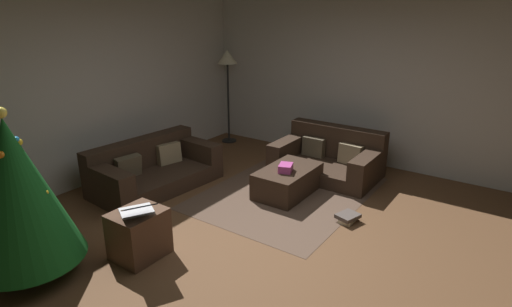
{
  "coord_description": "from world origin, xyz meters",
  "views": [
    {
      "loc": [
        -3.35,
        -2.18,
        2.46
      ],
      "look_at": [
        0.63,
        0.6,
        0.75
      ],
      "focal_mm": 29.14,
      "sensor_mm": 36.0,
      "label": 1
    }
  ],
  "objects_px": {
    "christmas_tree": "(17,192)",
    "laptop": "(137,210)",
    "side_table": "(139,234)",
    "ottoman": "(288,181)",
    "couch_left": "(152,169)",
    "couch_right": "(329,158)",
    "tv_remote": "(286,169)",
    "book_stack": "(348,217)",
    "gift_box": "(286,168)",
    "corner_lamp": "(227,64)"
  },
  "relations": [
    {
      "from": "christmas_tree",
      "to": "laptop",
      "type": "height_order",
      "value": "christmas_tree"
    },
    {
      "from": "side_table",
      "to": "laptop",
      "type": "height_order",
      "value": "laptop"
    },
    {
      "from": "christmas_tree",
      "to": "laptop",
      "type": "distance_m",
      "value": 1.08
    },
    {
      "from": "ottoman",
      "to": "couch_left",
      "type": "bearing_deg",
      "value": 117.4
    },
    {
      "from": "couch_right",
      "to": "side_table",
      "type": "bearing_deg",
      "value": 79.12
    },
    {
      "from": "tv_remote",
      "to": "book_stack",
      "type": "height_order",
      "value": "tv_remote"
    },
    {
      "from": "gift_box",
      "to": "tv_remote",
      "type": "bearing_deg",
      "value": 30.83
    },
    {
      "from": "ottoman",
      "to": "corner_lamp",
      "type": "distance_m",
      "value": 2.89
    },
    {
      "from": "couch_right",
      "to": "book_stack",
      "type": "relative_size",
      "value": 5.0
    },
    {
      "from": "couch_right",
      "to": "corner_lamp",
      "type": "xyz_separation_m",
      "value": [
        0.41,
        2.31,
        1.22
      ]
    },
    {
      "from": "laptop",
      "to": "book_stack",
      "type": "xyz_separation_m",
      "value": [
        1.97,
        -1.43,
        -0.51
      ]
    },
    {
      "from": "gift_box",
      "to": "book_stack",
      "type": "distance_m",
      "value": 1.08
    },
    {
      "from": "couch_left",
      "to": "christmas_tree",
      "type": "height_order",
      "value": "christmas_tree"
    },
    {
      "from": "couch_left",
      "to": "gift_box",
      "type": "bearing_deg",
      "value": 118.43
    },
    {
      "from": "gift_box",
      "to": "book_stack",
      "type": "bearing_deg",
      "value": -100.07
    },
    {
      "from": "couch_left",
      "to": "side_table",
      "type": "xyz_separation_m",
      "value": [
        -1.32,
        -1.28,
        -0.0
      ]
    },
    {
      "from": "christmas_tree",
      "to": "side_table",
      "type": "relative_size",
      "value": 3.21
    },
    {
      "from": "side_table",
      "to": "couch_left",
      "type": "bearing_deg",
      "value": 44.01
    },
    {
      "from": "gift_box",
      "to": "book_stack",
      "type": "height_order",
      "value": "gift_box"
    },
    {
      "from": "ottoman",
      "to": "side_table",
      "type": "xyz_separation_m",
      "value": [
        -2.22,
        0.46,
        0.07
      ]
    },
    {
      "from": "laptop",
      "to": "tv_remote",
      "type": "bearing_deg",
      "value": -10.45
    },
    {
      "from": "side_table",
      "to": "corner_lamp",
      "type": "bearing_deg",
      "value": 25.14
    },
    {
      "from": "laptop",
      "to": "couch_right",
      "type": "bearing_deg",
      "value": -9.6
    },
    {
      "from": "tv_remote",
      "to": "book_stack",
      "type": "distance_m",
      "value": 1.1
    },
    {
      "from": "gift_box",
      "to": "couch_right",
      "type": "bearing_deg",
      "value": -6.21
    },
    {
      "from": "couch_right",
      "to": "side_table",
      "type": "height_order",
      "value": "couch_right"
    },
    {
      "from": "couch_left",
      "to": "ottoman",
      "type": "relative_size",
      "value": 1.87
    },
    {
      "from": "couch_left",
      "to": "laptop",
      "type": "height_order",
      "value": "laptop"
    },
    {
      "from": "laptop",
      "to": "corner_lamp",
      "type": "height_order",
      "value": "corner_lamp"
    },
    {
      "from": "tv_remote",
      "to": "side_table",
      "type": "height_order",
      "value": "side_table"
    },
    {
      "from": "tv_remote",
      "to": "corner_lamp",
      "type": "height_order",
      "value": "corner_lamp"
    },
    {
      "from": "couch_left",
      "to": "couch_right",
      "type": "distance_m",
      "value": 2.68
    },
    {
      "from": "ottoman",
      "to": "tv_remote",
      "type": "height_order",
      "value": "tv_remote"
    },
    {
      "from": "couch_left",
      "to": "gift_box",
      "type": "distance_m",
      "value": 1.94
    },
    {
      "from": "gift_box",
      "to": "laptop",
      "type": "relative_size",
      "value": 0.43
    },
    {
      "from": "gift_box",
      "to": "corner_lamp",
      "type": "height_order",
      "value": "corner_lamp"
    },
    {
      "from": "laptop",
      "to": "christmas_tree",
      "type": "bearing_deg",
      "value": 139.43
    },
    {
      "from": "couch_left",
      "to": "tv_remote",
      "type": "relative_size",
      "value": 11.58
    },
    {
      "from": "ottoman",
      "to": "side_table",
      "type": "distance_m",
      "value": 2.27
    },
    {
      "from": "couch_left",
      "to": "couch_right",
      "type": "relative_size",
      "value": 1.19
    },
    {
      "from": "book_stack",
      "to": "gift_box",
      "type": "bearing_deg",
      "value": 79.93
    },
    {
      "from": "book_stack",
      "to": "christmas_tree",
      "type": "bearing_deg",
      "value": 142.64
    },
    {
      "from": "christmas_tree",
      "to": "side_table",
      "type": "xyz_separation_m",
      "value": [
        0.81,
        -0.61,
        -0.62
      ]
    },
    {
      "from": "couch_right",
      "to": "tv_remote",
      "type": "xyz_separation_m",
      "value": [
        -1.07,
        0.15,
        0.12
      ]
    },
    {
      "from": "couch_right",
      "to": "ottoman",
      "type": "bearing_deg",
      "value": 81.37
    },
    {
      "from": "ottoman",
      "to": "corner_lamp",
      "type": "bearing_deg",
      "value": 56.89
    },
    {
      "from": "gift_box",
      "to": "corner_lamp",
      "type": "relative_size",
      "value": 0.13
    },
    {
      "from": "tv_remote",
      "to": "christmas_tree",
      "type": "distance_m",
      "value": 3.2
    },
    {
      "from": "couch_left",
      "to": "tv_remote",
      "type": "height_order",
      "value": "couch_left"
    },
    {
      "from": "tv_remote",
      "to": "couch_left",
      "type": "bearing_deg",
      "value": 136.2
    }
  ]
}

